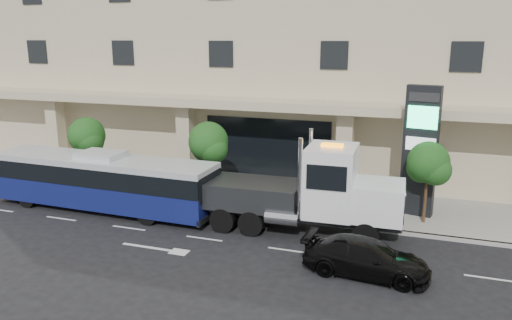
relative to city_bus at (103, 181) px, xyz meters
The scene contains 11 objects.
ground 6.91m from the city_bus, ahead, with size 120.00×120.00×0.00m, color black.
sidewalk 8.29m from the city_bus, 34.63° to the left, with size 120.00×6.00×0.15m, color gray.
curb 7.07m from the city_bus, 13.66° to the left, with size 120.00×0.30×0.15m, color gray.
convention_center 18.47m from the city_bus, 65.99° to the left, with size 60.00×17.60×20.00m.
tree_left 4.83m from the city_bus, 135.46° to the left, with size 2.27×2.20×4.22m.
tree_mid 5.95m from the city_bus, 34.25° to the left, with size 2.28×2.20×4.38m.
tree_right 16.60m from the city_bus, 11.22° to the left, with size 2.10×2.00×4.04m.
city_bus is the anchor object (origin of this frame).
tow_truck 11.13m from the city_bus, ahead, with size 10.51×2.89×4.78m.
black_sedan 14.51m from the city_bus, 12.23° to the right, with size 1.98×4.88×1.42m, color black.
signage_pylon 16.46m from the city_bus, 15.23° to the left, with size 1.73×0.91×6.60m.
Camera 1 is at (9.20, -20.95, 9.00)m, focal length 35.00 mm.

